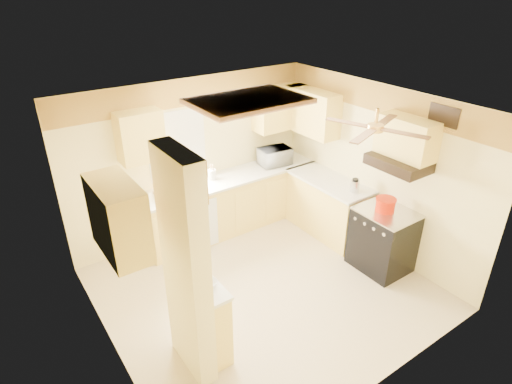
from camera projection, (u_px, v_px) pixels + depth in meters
floor at (264, 289)px, 5.80m from camera, size 4.00×4.00×0.00m
ceiling at (266, 109)px, 4.66m from camera, size 4.00×4.00×0.00m
wall_back at (193, 159)px, 6.62m from camera, size 4.00×0.00×4.00m
wall_front at (389, 293)px, 3.85m from camera, size 4.00×0.00×4.00m
wall_left at (101, 265)px, 4.21m from camera, size 0.00×3.80×3.80m
wall_right at (375, 170)px, 6.25m from camera, size 0.00×3.80×3.80m
wallpaper_border at (189, 92)px, 6.13m from camera, size 4.00×0.02×0.40m
partition_column at (186, 270)px, 4.14m from camera, size 0.20×0.70×2.50m
partition_ledge at (210, 323)px, 4.62m from camera, size 0.25×0.55×0.90m
ledge_top at (208, 288)px, 4.41m from camera, size 0.28×0.58×0.04m
lower_cabinets_back at (232, 203)px, 7.02m from camera, size 3.00×0.60×0.90m
lower_cabinets_right at (328, 207)px, 6.90m from camera, size 0.60×1.40×0.90m
countertop_back at (231, 178)px, 6.80m from camera, size 3.04×0.64×0.04m
countertop_right at (330, 181)px, 6.68m from camera, size 0.64×1.44×0.04m
dishwasher_panel at (201, 226)px, 6.42m from camera, size 0.58×0.02×0.80m
window at (177, 145)px, 6.34m from camera, size 0.92×0.02×1.02m
upper_cab_back_left at (140, 136)px, 5.78m from camera, size 0.60×0.35×0.70m
upper_cab_back_right at (280, 108)px, 7.01m from camera, size 0.90×0.35×0.70m
upper_cab_right at (312, 112)px, 6.80m from camera, size 0.35×1.00×0.70m
upper_cab_left_wall at (118, 218)px, 3.85m from camera, size 0.35×0.75×0.70m
upper_cab_over_stove at (407, 138)px, 5.44m from camera, size 0.35×0.76×0.52m
stove at (383, 239)px, 6.04m from camera, size 0.68×0.77×0.92m
range_hood at (398, 163)px, 5.55m from camera, size 0.50×0.76×0.14m
poster_menu at (192, 213)px, 3.93m from camera, size 0.02×0.42×0.57m
poster_nashville at (197, 270)px, 4.22m from camera, size 0.02×0.42×0.57m
ceiling_light_panel at (248, 101)px, 5.10m from camera, size 1.35×0.95×0.06m
ceiling_fan at (375, 127)px, 4.76m from camera, size 1.15×1.15×0.26m
vent_grate at (444, 116)px, 5.11m from camera, size 0.02×0.40×0.25m
microwave at (275, 156)px, 7.16m from camera, size 0.56×0.41×0.29m
bowl at (206, 284)px, 4.40m from camera, size 0.27×0.27×0.06m
dutch_oven at (385, 205)px, 5.82m from camera, size 0.28×0.28×0.19m
kettle at (355, 186)px, 6.28m from camera, size 0.14×0.14×0.21m
dish_rack at (166, 189)px, 6.23m from camera, size 0.35×0.26×0.20m
utensil_crock at (212, 174)px, 6.67m from camera, size 0.12×0.12×0.24m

